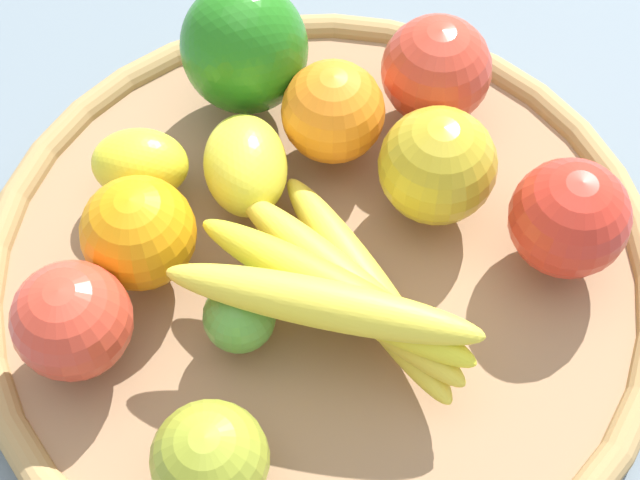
{
  "coord_description": "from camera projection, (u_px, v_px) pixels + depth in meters",
  "views": [
    {
      "loc": [
        -0.28,
        0.17,
        0.56
      ],
      "look_at": [
        0.0,
        0.0,
        0.05
      ],
      "focal_mm": 54.3,
      "sensor_mm": 36.0,
      "label": 1
    }
  ],
  "objects": [
    {
      "name": "apple_3",
      "position": [
        72.0,
        321.0,
        0.55
      ],
      "size": [
        0.1,
        0.1,
        0.07
      ],
      "primitive_type": "sphere",
      "rotation": [
        0.0,
        0.0,
        2.61
      ],
      "color": "red",
      "rests_on": "basket"
    },
    {
      "name": "lime_0",
      "position": [
        239.0,
        317.0,
        0.57
      ],
      "size": [
        0.05,
        0.05,
        0.04
      ],
      "primitive_type": "sphere",
      "rotation": [
        0.0,
        0.0,
        2.99
      ],
      "color": "#569D3A",
      "rests_on": "basket"
    },
    {
      "name": "bell_pepper",
      "position": [
        244.0,
        48.0,
        0.65
      ],
      "size": [
        0.11,
        0.11,
        0.1
      ],
      "primitive_type": "ellipsoid",
      "rotation": [
        0.0,
        0.0,
        1.04
      ],
      "color": "#23761B",
      "rests_on": "basket"
    },
    {
      "name": "basket",
      "position": [
        320.0,
        269.0,
        0.63
      ],
      "size": [
        0.45,
        0.45,
        0.03
      ],
      "color": "#997352",
      "rests_on": "ground_plane"
    },
    {
      "name": "orange_1",
      "position": [
        139.0,
        233.0,
        0.58
      ],
      "size": [
        0.1,
        0.1,
        0.07
      ],
      "primitive_type": "sphere",
      "rotation": [
        0.0,
        0.0,
        5.81
      ],
      "color": "orange",
      "rests_on": "basket"
    },
    {
      "name": "lemon_1",
      "position": [
        140.0,
        164.0,
        0.63
      ],
      "size": [
        0.07,
        0.08,
        0.05
      ],
      "primitive_type": "ellipsoid",
      "rotation": [
        0.0,
        0.0,
        4.14
      ],
      "color": "yellow",
      "rests_on": "basket"
    },
    {
      "name": "apple_0",
      "position": [
        436.0,
        70.0,
        0.65
      ],
      "size": [
        0.09,
        0.09,
        0.08
      ],
      "primitive_type": "sphere",
      "rotation": [
        0.0,
        0.0,
        2.92
      ],
      "color": "#C33B29",
      "rests_on": "basket"
    },
    {
      "name": "apple_1",
      "position": [
        440.0,
        168.0,
        0.61
      ],
      "size": [
        0.09,
        0.09,
        0.08
      ],
      "primitive_type": "sphere",
      "rotation": [
        0.0,
        0.0,
        1.44
      ],
      "color": "#B19A24",
      "rests_on": "basket"
    },
    {
      "name": "apple_2",
      "position": [
        210.0,
        460.0,
        0.51
      ],
      "size": [
        0.09,
        0.09,
        0.06
      ],
      "primitive_type": "sphere",
      "rotation": [
        0.0,
        0.0,
        5.35
      ],
      "color": "#939E2B",
      "rests_on": "basket"
    },
    {
      "name": "apple_4",
      "position": [
        569.0,
        218.0,
        0.59
      ],
      "size": [
        0.09,
        0.09,
        0.07
      ],
      "primitive_type": "sphere",
      "rotation": [
        0.0,
        0.0,
        4.94
      ],
      "color": "red",
      "rests_on": "basket"
    },
    {
      "name": "lemon_0",
      "position": [
        245.0,
        165.0,
        0.62
      ],
      "size": [
        0.09,
        0.08,
        0.05
      ],
      "primitive_type": "ellipsoid",
      "rotation": [
        0.0,
        0.0,
        2.74
      ],
      "color": "yellow",
      "rests_on": "basket"
    },
    {
      "name": "banana_bunch",
      "position": [
        342.0,
        291.0,
        0.57
      ],
      "size": [
        0.19,
        0.15,
        0.07
      ],
      "color": "yellow",
      "rests_on": "basket"
    },
    {
      "name": "orange_0",
      "position": [
        333.0,
        112.0,
        0.64
      ],
      "size": [
        0.07,
        0.07,
        0.07
      ],
      "primitive_type": "sphere",
      "rotation": [
        0.0,
        0.0,
        3.11
      ],
      "color": "orange",
      "rests_on": "basket"
    },
    {
      "name": "ground_plane",
      "position": [
        320.0,
        280.0,
        0.64
      ],
      "size": [
        2.4,
        2.4,
        0.0
      ],
      "primitive_type": "plane",
      "color": "slate",
      "rests_on": "ground"
    }
  ]
}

